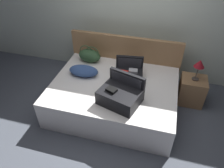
{
  "coord_description": "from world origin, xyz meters",
  "views": [
    {
      "loc": [
        0.71,
        -2.3,
        2.75
      ],
      "look_at": [
        0.0,
        0.28,
        0.63
      ],
      "focal_mm": 34.35,
      "sensor_mm": 36.0,
      "label": 1
    }
  ],
  "objects_px": {
    "duffel_bag": "(90,55)",
    "pillow_near_headboard": "(84,71)",
    "nightstand": "(192,90)",
    "bed": "(114,96)",
    "hard_case_medium": "(129,73)",
    "table_lamp": "(200,65)",
    "hard_case_large": "(120,95)"
  },
  "relations": [
    {
      "from": "bed",
      "to": "table_lamp",
      "type": "bearing_deg",
      "value": 22.22
    },
    {
      "from": "pillow_near_headboard",
      "to": "table_lamp",
      "type": "relative_size",
      "value": 1.34
    },
    {
      "from": "bed",
      "to": "hard_case_large",
      "type": "relative_size",
      "value": 3.02
    },
    {
      "from": "bed",
      "to": "hard_case_medium",
      "type": "distance_m",
      "value": 0.48
    },
    {
      "from": "nightstand",
      "to": "hard_case_large",
      "type": "bearing_deg",
      "value": -140.7
    },
    {
      "from": "pillow_near_headboard",
      "to": "hard_case_large",
      "type": "bearing_deg",
      "value": -32.71
    },
    {
      "from": "bed",
      "to": "table_lamp",
      "type": "height_order",
      "value": "table_lamp"
    },
    {
      "from": "bed",
      "to": "nightstand",
      "type": "bearing_deg",
      "value": 22.22
    },
    {
      "from": "hard_case_large",
      "to": "pillow_near_headboard",
      "type": "distance_m",
      "value": 0.92
    },
    {
      "from": "table_lamp",
      "to": "pillow_near_headboard",
      "type": "bearing_deg",
      "value": -167.53
    },
    {
      "from": "duffel_bag",
      "to": "pillow_near_headboard",
      "type": "bearing_deg",
      "value": -83.13
    },
    {
      "from": "pillow_near_headboard",
      "to": "duffel_bag",
      "type": "bearing_deg",
      "value": 96.87
    },
    {
      "from": "duffel_bag",
      "to": "bed",
      "type": "bearing_deg",
      "value": -42.58
    },
    {
      "from": "bed",
      "to": "pillow_near_headboard",
      "type": "relative_size",
      "value": 4.01
    },
    {
      "from": "hard_case_large",
      "to": "bed",
      "type": "bearing_deg",
      "value": 134.01
    },
    {
      "from": "bed",
      "to": "nightstand",
      "type": "xyz_separation_m",
      "value": [
        1.32,
        0.54,
        -0.01
      ]
    },
    {
      "from": "bed",
      "to": "hard_case_medium",
      "type": "relative_size",
      "value": 4.01
    },
    {
      "from": "bed",
      "to": "hard_case_large",
      "type": "bearing_deg",
      "value": -62.47
    },
    {
      "from": "duffel_bag",
      "to": "pillow_near_headboard",
      "type": "xyz_separation_m",
      "value": [
        0.06,
        -0.46,
        -0.04
      ]
    },
    {
      "from": "hard_case_large",
      "to": "duffel_bag",
      "type": "xyz_separation_m",
      "value": [
        -0.83,
        0.96,
        -0.01
      ]
    },
    {
      "from": "duffel_bag",
      "to": "hard_case_medium",
      "type": "bearing_deg",
      "value": -22.59
    },
    {
      "from": "bed",
      "to": "duffel_bag",
      "type": "xyz_separation_m",
      "value": [
        -0.63,
        0.58,
        0.39
      ]
    },
    {
      "from": "bed",
      "to": "duffel_bag",
      "type": "distance_m",
      "value": 0.95
    },
    {
      "from": "duffel_bag",
      "to": "table_lamp",
      "type": "height_order",
      "value": "table_lamp"
    },
    {
      "from": "hard_case_medium",
      "to": "table_lamp",
      "type": "height_order",
      "value": "table_lamp"
    },
    {
      "from": "hard_case_medium",
      "to": "pillow_near_headboard",
      "type": "height_order",
      "value": "hard_case_medium"
    },
    {
      "from": "bed",
      "to": "table_lamp",
      "type": "xyz_separation_m",
      "value": [
        1.32,
        0.54,
        0.55
      ]
    },
    {
      "from": "pillow_near_headboard",
      "to": "nightstand",
      "type": "bearing_deg",
      "value": 12.47
    },
    {
      "from": "bed",
      "to": "pillow_near_headboard",
      "type": "xyz_separation_m",
      "value": [
        -0.58,
        0.12,
        0.36
      ]
    },
    {
      "from": "hard_case_medium",
      "to": "bed",
      "type": "bearing_deg",
      "value": -138.87
    },
    {
      "from": "hard_case_large",
      "to": "duffel_bag",
      "type": "relative_size",
      "value": 1.49
    },
    {
      "from": "nightstand",
      "to": "bed",
      "type": "bearing_deg",
      "value": -157.78
    }
  ]
}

